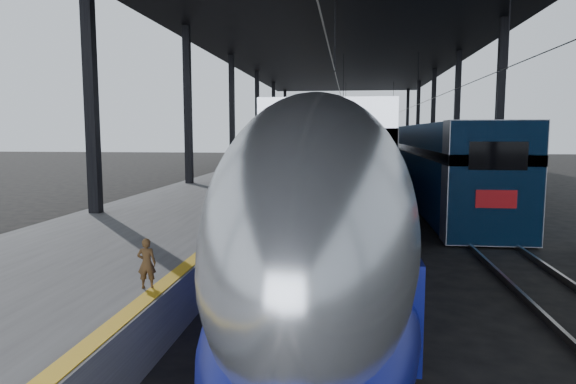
# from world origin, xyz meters

# --- Properties ---
(ground) EXTENTS (160.00, 160.00, 0.00)m
(ground) POSITION_xyz_m (0.00, 0.00, 0.00)
(ground) COLOR black
(ground) RESTS_ON ground
(platform) EXTENTS (6.00, 80.00, 1.00)m
(platform) POSITION_xyz_m (-3.50, 20.00, 0.50)
(platform) COLOR #4C4C4F
(platform) RESTS_ON ground
(yellow_strip) EXTENTS (0.30, 80.00, 0.01)m
(yellow_strip) POSITION_xyz_m (-0.70, 20.00, 1.00)
(yellow_strip) COLOR gold
(yellow_strip) RESTS_ON platform
(rails) EXTENTS (6.52, 80.00, 0.16)m
(rails) POSITION_xyz_m (4.50, 20.00, 0.08)
(rails) COLOR slate
(rails) RESTS_ON ground
(canopy) EXTENTS (18.00, 75.00, 9.47)m
(canopy) POSITION_xyz_m (1.90, 20.00, 9.12)
(canopy) COLOR black
(canopy) RESTS_ON ground
(tgv_train) EXTENTS (3.05, 65.20, 4.37)m
(tgv_train) POSITION_xyz_m (2.00, 24.46, 2.04)
(tgv_train) COLOR #B6B8BD
(tgv_train) RESTS_ON ground
(second_train) EXTENTS (2.92, 56.05, 4.02)m
(second_train) POSITION_xyz_m (7.00, 32.81, 2.04)
(second_train) COLOR navy
(second_train) RESTS_ON ground
(child) EXTENTS (0.34, 0.25, 0.87)m
(child) POSITION_xyz_m (-0.90, -2.73, 1.43)
(child) COLOR #483018
(child) RESTS_ON platform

